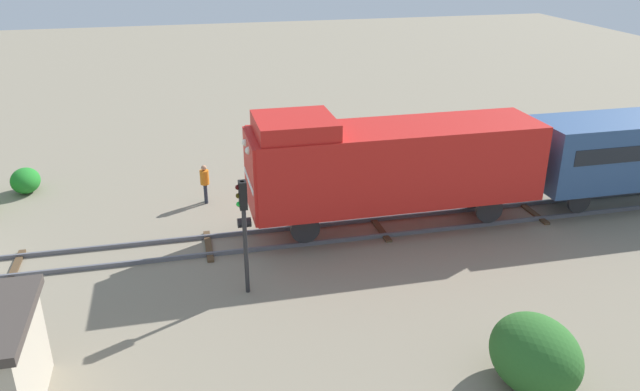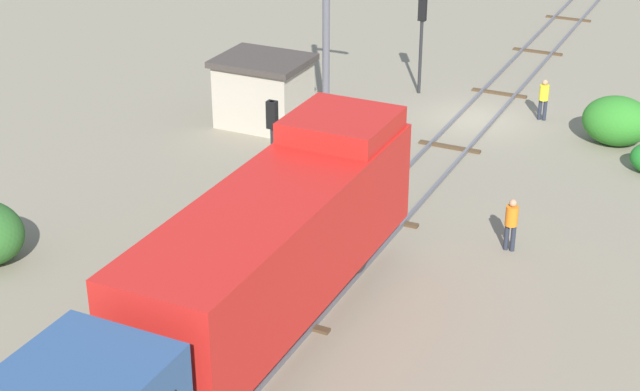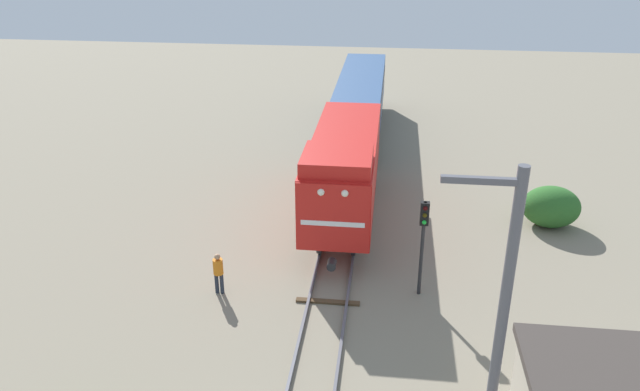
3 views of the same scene
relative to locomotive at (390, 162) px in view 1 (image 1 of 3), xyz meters
The scene contains 5 objects.
locomotive is the anchor object (origin of this frame).
traffic_signal_mid 6.86m from the locomotive, 60.28° to the right, with size 0.32×0.34×3.87m.
worker_by_signal 8.18m from the locomotive, 121.75° to the right, with size 0.38×0.38×1.70m.
bush_near 9.78m from the locomotive, ahead, with size 2.65×2.16×1.92m, color #2B6226.
bush_mid 16.35m from the locomotive, 116.30° to the right, with size 1.53×1.25×1.11m, color #217B26.
Camera 1 is at (20.89, 9.30, 10.86)m, focal length 35.00 mm.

